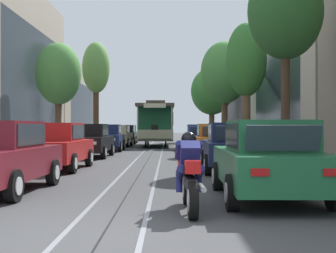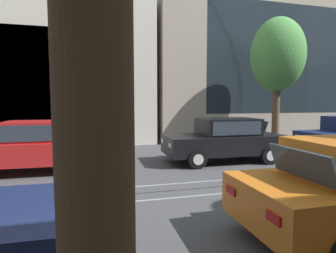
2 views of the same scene
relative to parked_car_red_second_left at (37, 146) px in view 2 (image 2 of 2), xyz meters
name	(u,v)px [view 2 (image 2 of 2)]	position (x,y,z in m)	size (l,w,h in m)	color
building_facade_left	(269,70)	(-7.17, 13.11, 3.52)	(5.31, 50.24, 10.27)	beige
parked_car_red_second_left	(37,146)	(0.00, 0.00, 0.00)	(2.06, 4.39, 1.58)	red
parked_car_black_mid_left	(224,140)	(0.07, 6.35, 0.00)	(2.03, 4.38, 1.58)	black
street_tree_kerb_left_second	(278,56)	(-2.31, 10.20, 3.56)	(2.53, 2.49, 6.13)	brown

